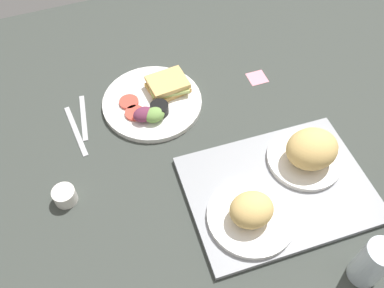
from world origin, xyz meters
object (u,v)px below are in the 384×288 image
serving_tray (278,189)px  plate_with_salad (155,101)px  bread_plate_far (251,213)px  knife (76,130)px  fork (83,117)px  bread_plate_near (310,152)px  drinking_glass (372,263)px  espresso_cup (65,196)px  sticky_note (257,78)px

serving_tray → plate_with_salad: bearing=-62.5°
plate_with_salad → bread_plate_far: bearing=102.6°
plate_with_salad → knife: (23.66, 1.59, -1.44)cm
bread_plate_far → fork: bearing=-56.6°
bread_plate_near → bread_plate_far: (20.55, 9.54, -1.58)cm
drinking_glass → espresso_cup: drinking_glass is taller
bread_plate_far → plate_with_salad: (9.73, -43.64, -2.77)cm
bread_plate_far → knife: (33.39, -42.05, -4.22)cm
serving_tray → knife: bearing=-40.2°
serving_tray → bread_plate_far: bread_plate_far is taller
knife → plate_with_salad: bearing=88.6°
bread_plate_near → knife: 63.25cm
bread_plate_far → sticky_note: 49.11cm
bread_plate_near → drinking_glass: bearing=84.5°
bread_plate_far → drinking_glass: drinking_glass is taller
plate_with_salad → serving_tray: bearing=117.5°
drinking_glass → sticky_note: size_ratio=2.41×
fork → sticky_note: 53.67cm
serving_tray → fork: size_ratio=2.65×
bread_plate_far → fork: size_ratio=1.23×
espresso_cup → fork: size_ratio=0.33×
serving_tray → bread_plate_far: (10.31, 5.16, 3.67)cm
plate_with_salad → espresso_cup: 37.41cm
knife → sticky_note: size_ratio=3.39×
espresso_cup → serving_tray: bearing=162.1°
drinking_glass → sticky_note: 63.87cm
serving_tray → sticky_note: 40.04cm
bread_plate_near → bread_plate_far: size_ratio=0.93×
bread_plate_near → bread_plate_far: 22.71cm
serving_tray → bread_plate_far: bearing=26.6°
fork → knife: (3.00, 4.00, 0.00)cm
serving_tray → drinking_glass: 27.08cm
bread_plate_far → bread_plate_near: bearing=-155.1°
serving_tray → espresso_cup: espresso_cup is taller
plate_with_salad → sticky_note: 32.98cm
drinking_glass → fork: size_ratio=0.79×
fork → drinking_glass: bearing=43.9°
serving_tray → drinking_glass: (-7.36, 25.38, 5.94)cm
drinking_glass → fork: 82.12cm
fork → sticky_note: bearing=94.7°
fork → bread_plate_near: bearing=62.3°
drinking_glass → bread_plate_near: bearing=-95.5°
espresso_cup → sticky_note: bearing=-160.9°
plate_with_salad → espresso_cup: plate_with_salad is taller
bread_plate_far → drinking_glass: bearing=131.1°
plate_with_salad → sticky_note: bearing=179.0°
knife → drinking_glass: bearing=34.1°
sticky_note → plate_with_salad: bearing=-1.0°
bread_plate_far → fork: 55.33cm
bread_plate_near → sticky_note: 34.16cm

